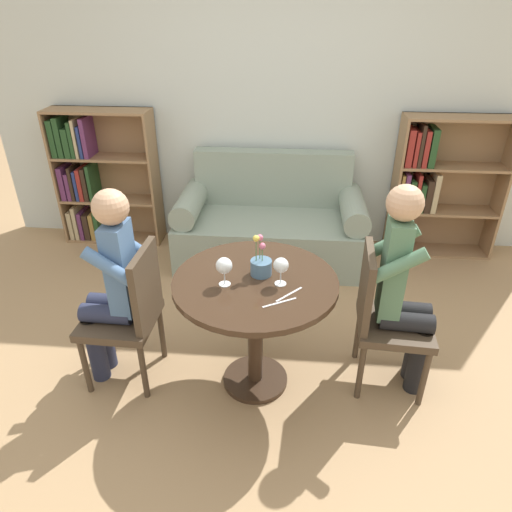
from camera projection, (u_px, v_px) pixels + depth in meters
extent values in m
plane|color=tan|center=(255.00, 380.00, 2.87)|extent=(16.00, 16.00, 0.00)
cube|color=silver|center=(275.00, 97.00, 3.95)|extent=(5.20, 0.05, 2.70)
cylinder|color=#382619|center=(255.00, 282.00, 2.51)|extent=(0.92, 0.92, 0.03)
cylinder|color=#382619|center=(255.00, 334.00, 2.68)|extent=(0.09, 0.09, 0.69)
cylinder|color=#382619|center=(255.00, 379.00, 2.86)|extent=(0.40, 0.40, 0.03)
cube|color=gray|center=(270.00, 239.00, 4.10)|extent=(1.63, 0.80, 0.42)
cube|color=gray|center=(273.00, 178.00, 4.15)|extent=(1.41, 0.16, 0.50)
cylinder|color=gray|center=(190.00, 203.00, 4.00)|extent=(0.22, 0.72, 0.22)
cylinder|color=gray|center=(353.00, 209.00, 3.89)|extent=(0.22, 0.72, 0.22)
cube|color=#93704C|center=(113.00, 174.00, 4.37)|extent=(0.93, 0.02, 1.26)
cube|color=#93704C|center=(61.00, 177.00, 4.30)|extent=(0.02, 0.28, 1.26)
cube|color=#93704C|center=(155.00, 180.00, 4.23)|extent=(0.02, 0.28, 1.26)
cube|color=#93704C|center=(117.00, 237.00, 4.57)|extent=(0.89, 0.28, 0.02)
cube|color=#93704C|center=(111.00, 199.00, 4.36)|extent=(0.89, 0.28, 0.02)
cube|color=#93704C|center=(104.00, 157.00, 4.16)|extent=(0.89, 0.28, 0.02)
cube|color=#93704C|center=(96.00, 111.00, 3.96)|extent=(0.89, 0.28, 0.02)
cube|color=tan|center=(75.00, 222.00, 4.52)|extent=(0.04, 0.23, 0.28)
cube|color=tan|center=(80.00, 220.00, 4.50)|extent=(0.04, 0.23, 0.33)
cube|color=#602D5B|center=(85.00, 223.00, 4.51)|extent=(0.04, 0.23, 0.27)
cube|color=#332319|center=(90.00, 224.00, 4.51)|extent=(0.05, 0.23, 0.26)
cube|color=olive|center=(96.00, 224.00, 4.51)|extent=(0.04, 0.23, 0.26)
cube|color=#234723|center=(100.00, 222.00, 4.49)|extent=(0.04, 0.23, 0.30)
cube|color=#602D5B|center=(66.00, 181.00, 4.31)|extent=(0.05, 0.23, 0.31)
cube|color=#602D5B|center=(73.00, 184.00, 4.32)|extent=(0.04, 0.23, 0.26)
cube|color=#332319|center=(76.00, 181.00, 4.30)|extent=(0.03, 0.23, 0.32)
cube|color=navy|center=(80.00, 183.00, 4.30)|extent=(0.03, 0.23, 0.28)
cube|color=maroon|center=(84.00, 182.00, 4.30)|extent=(0.04, 0.23, 0.30)
cube|color=#332319|center=(89.00, 182.00, 4.29)|extent=(0.04, 0.23, 0.31)
cube|color=#234723|center=(94.00, 181.00, 4.28)|extent=(0.03, 0.23, 0.34)
cube|color=#234723|center=(57.00, 137.00, 4.10)|extent=(0.05, 0.23, 0.33)
cube|color=#234723|center=(63.00, 136.00, 4.09)|extent=(0.05, 0.23, 0.35)
cube|color=#234723|center=(71.00, 141.00, 4.11)|extent=(0.05, 0.23, 0.26)
cube|color=#234723|center=(76.00, 138.00, 4.09)|extent=(0.03, 0.23, 0.32)
cube|color=tan|center=(79.00, 137.00, 4.08)|extent=(0.03, 0.23, 0.34)
cube|color=navy|center=(84.00, 140.00, 4.09)|extent=(0.03, 0.23, 0.28)
cube|color=#602D5B|center=(88.00, 137.00, 4.07)|extent=(0.04, 0.23, 0.35)
cube|color=#93704C|center=(443.00, 184.00, 4.14)|extent=(0.93, 0.02, 1.26)
cube|color=#93704C|center=(395.00, 187.00, 4.07)|extent=(0.02, 0.28, 1.26)
cube|color=#93704C|center=(501.00, 190.00, 4.00)|extent=(0.02, 0.28, 1.26)
cube|color=#93704C|center=(434.00, 250.00, 4.34)|extent=(0.89, 0.28, 0.02)
cube|color=#93704C|center=(443.00, 210.00, 4.13)|extent=(0.89, 0.28, 0.02)
cube|color=#93704C|center=(452.00, 166.00, 3.93)|extent=(0.89, 0.28, 0.02)
cube|color=#93704C|center=(463.00, 118.00, 3.73)|extent=(0.89, 0.28, 0.02)
cube|color=#332319|center=(393.00, 232.00, 4.27)|extent=(0.04, 0.23, 0.33)
cube|color=#602D5B|center=(399.00, 232.00, 4.27)|extent=(0.04, 0.23, 0.33)
cube|color=#332319|center=(403.00, 231.00, 4.26)|extent=(0.03, 0.23, 0.36)
cube|color=#602D5B|center=(407.00, 234.00, 4.27)|extent=(0.03, 0.23, 0.31)
cube|color=olive|center=(399.00, 190.00, 4.07)|extent=(0.03, 0.23, 0.33)
cube|color=#602D5B|center=(404.00, 190.00, 4.06)|extent=(0.04, 0.23, 0.35)
cube|color=#234723|center=(409.00, 193.00, 4.08)|extent=(0.05, 0.23, 0.29)
cube|color=maroon|center=(416.00, 190.00, 4.06)|extent=(0.03, 0.23, 0.34)
cube|color=#234723|center=(420.00, 195.00, 4.08)|extent=(0.04, 0.23, 0.26)
cube|color=#332319|center=(426.00, 193.00, 4.06)|extent=(0.05, 0.23, 0.29)
cube|color=tan|center=(433.00, 191.00, 4.04)|extent=(0.04, 0.23, 0.35)
cube|color=maroon|center=(408.00, 146.00, 3.87)|extent=(0.05, 0.23, 0.31)
cube|color=maroon|center=(414.00, 147.00, 3.87)|extent=(0.03, 0.23, 0.30)
cube|color=#332319|center=(419.00, 144.00, 3.86)|extent=(0.03, 0.23, 0.35)
cube|color=maroon|center=(424.00, 147.00, 3.86)|extent=(0.04, 0.23, 0.31)
cube|color=#234723|center=(431.00, 146.00, 3.86)|extent=(0.05, 0.23, 0.32)
cylinder|color=#473828|center=(109.00, 328.00, 3.01)|extent=(0.04, 0.04, 0.40)
cylinder|color=#473828|center=(85.00, 366.00, 2.70)|extent=(0.04, 0.04, 0.40)
cylinder|color=#473828|center=(162.00, 332.00, 2.97)|extent=(0.04, 0.04, 0.40)
cylinder|color=#473828|center=(144.00, 371.00, 2.66)|extent=(0.04, 0.04, 0.40)
cube|color=#473828|center=(120.00, 319.00, 2.72)|extent=(0.43, 0.43, 0.05)
cube|color=#473828|center=(146.00, 286.00, 2.58)|extent=(0.05, 0.38, 0.45)
cylinder|color=#473828|center=(424.00, 378.00, 2.61)|extent=(0.04, 0.04, 0.40)
cylinder|color=#473828|center=(415.00, 338.00, 2.92)|extent=(0.04, 0.04, 0.40)
cylinder|color=#473828|center=(360.00, 372.00, 2.65)|extent=(0.04, 0.04, 0.40)
cylinder|color=#473828|center=(358.00, 333.00, 2.96)|extent=(0.04, 0.04, 0.40)
cube|color=#473828|center=(394.00, 325.00, 2.67)|extent=(0.45, 0.45, 0.05)
cube|color=#473828|center=(366.00, 287.00, 2.58)|extent=(0.06, 0.38, 0.45)
cylinder|color=#282D47|center=(104.00, 337.00, 2.89)|extent=(0.11, 0.11, 0.45)
cylinder|color=#282D47|center=(96.00, 349.00, 2.79)|extent=(0.11, 0.11, 0.45)
cylinder|color=#282D47|center=(114.00, 303.00, 2.74)|extent=(0.30, 0.12, 0.11)
cylinder|color=#282D47|center=(106.00, 314.00, 2.64)|extent=(0.30, 0.12, 0.11)
cube|color=#4C709E|center=(121.00, 269.00, 2.54)|extent=(0.13, 0.20, 0.55)
cylinder|color=#4C709E|center=(128.00, 243.00, 2.61)|extent=(0.29, 0.08, 0.23)
cylinder|color=#4C709E|center=(109.00, 267.00, 2.38)|extent=(0.29, 0.08, 0.23)
sphere|color=tan|center=(111.00, 207.00, 2.36)|extent=(0.19, 0.19, 0.19)
cylinder|color=black|center=(418.00, 361.00, 2.70)|extent=(0.11, 0.11, 0.45)
cylinder|color=black|center=(415.00, 348.00, 2.80)|extent=(0.11, 0.11, 0.45)
cylinder|color=black|center=(407.00, 322.00, 2.58)|extent=(0.31, 0.13, 0.11)
cylinder|color=black|center=(404.00, 310.00, 2.68)|extent=(0.31, 0.13, 0.11)
cube|color=#517A5B|center=(393.00, 270.00, 2.49)|extent=(0.13, 0.21, 0.60)
cylinder|color=#517A5B|center=(399.00, 266.00, 2.33)|extent=(0.29, 0.09, 0.23)
cylinder|color=#517A5B|center=(394.00, 242.00, 2.56)|extent=(0.29, 0.09, 0.23)
sphere|color=tan|center=(405.00, 203.00, 2.30)|extent=(0.19, 0.19, 0.19)
cylinder|color=white|center=(225.00, 284.00, 2.45)|extent=(0.06, 0.06, 0.00)
cylinder|color=white|center=(225.00, 278.00, 2.43)|extent=(0.01, 0.01, 0.08)
sphere|color=white|center=(224.00, 266.00, 2.40)|extent=(0.09, 0.09, 0.09)
sphere|color=maroon|center=(224.00, 267.00, 2.40)|extent=(0.06, 0.06, 0.06)
cylinder|color=white|center=(280.00, 284.00, 2.46)|extent=(0.06, 0.06, 0.00)
cylinder|color=white|center=(281.00, 277.00, 2.44)|extent=(0.01, 0.01, 0.08)
sphere|color=white|center=(281.00, 265.00, 2.40)|extent=(0.08, 0.08, 0.08)
sphere|color=maroon|center=(281.00, 267.00, 2.41)|extent=(0.06, 0.06, 0.06)
cylinder|color=slate|center=(261.00, 267.00, 2.52)|extent=(0.12, 0.12, 0.09)
cylinder|color=#4C7A42|center=(260.00, 248.00, 2.49)|extent=(0.00, 0.01, 0.13)
sphere|color=#D16684|center=(260.00, 238.00, 2.46)|extent=(0.04, 0.04, 0.04)
cylinder|color=#4C7A42|center=(256.00, 250.00, 2.47)|extent=(0.01, 0.01, 0.14)
sphere|color=#EACC4C|center=(256.00, 238.00, 2.44)|extent=(0.04, 0.04, 0.04)
cylinder|color=#4C7A42|center=(262.00, 253.00, 2.48)|extent=(0.01, 0.01, 0.09)
sphere|color=#D16684|center=(262.00, 246.00, 2.46)|extent=(0.04, 0.04, 0.04)
cube|color=silver|center=(279.00, 303.00, 2.31)|extent=(0.17, 0.10, 0.00)
cube|color=silver|center=(289.00, 294.00, 2.37)|extent=(0.14, 0.15, 0.00)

